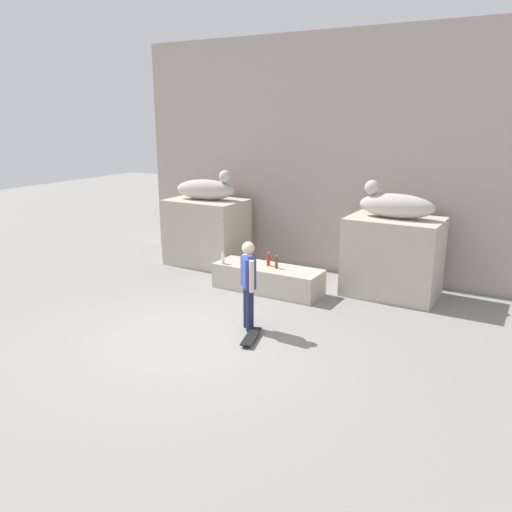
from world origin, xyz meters
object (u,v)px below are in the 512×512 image
statue_reclining_left (207,189)px  bottle_brown (276,263)px  bottle_clear (223,259)px  skateboard (251,336)px  skater (248,282)px  statue_reclining_right (395,205)px  bottle_red (268,260)px

statue_reclining_left → bottle_brown: statue_reclining_left is taller
statue_reclining_left → bottle_clear: statue_reclining_left is taller
skateboard → bottle_clear: bearing=27.3°
bottle_brown → skateboard: bearing=-72.0°
skater → bottle_clear: skater is taller
statue_reclining_left → skater: bearing=-56.9°
statue_reclining_right → bottle_brown: bearing=27.2°
bottle_clear → bottle_brown: bottle_brown is taller
statue_reclining_left → skateboard: bearing=-57.7°
statue_reclining_right → skateboard: statue_reclining_right is taller
statue_reclining_right → bottle_red: bearing=22.9°
bottle_red → bottle_brown: bearing=-19.8°
bottle_clear → bottle_red: 1.04m
skater → bottle_red: 2.30m
skater → bottle_brown: bearing=-32.0°
statue_reclining_left → bottle_brown: (2.65, -1.17, -1.31)m
skater → bottle_clear: (-1.74, 1.78, -0.24)m
statue_reclining_right → skateboard: (-1.41, -3.62, -1.94)m
statue_reclining_right → skateboard: size_ratio=1.95×
bottle_brown → statue_reclining_left: bearing=156.3°
bottle_clear → bottle_red: bottle_red is taller
skater → bottle_brown: skater is taller
statue_reclining_left → skateboard: size_ratio=2.04×
statue_reclining_left → skater: (3.17, -3.23, -1.08)m
statue_reclining_left → statue_reclining_right: (4.87, -0.01, 0.00)m
statue_reclining_right → statue_reclining_left: bearing=-0.6°
statue_reclining_right → skateboard: bearing=68.2°
skateboard → bottle_brown: (-0.80, 2.46, 0.62)m
statue_reclining_right → bottle_brown: statue_reclining_right is taller
bottle_brown → bottle_red: 0.27m
bottle_brown → bottle_red: size_ratio=0.96×
skateboard → bottle_clear: size_ratio=3.00×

